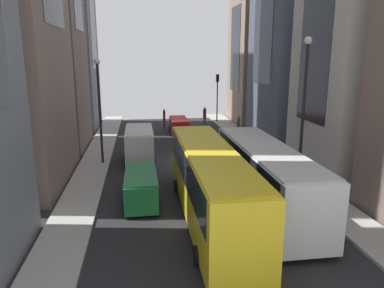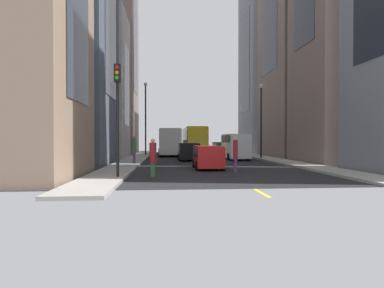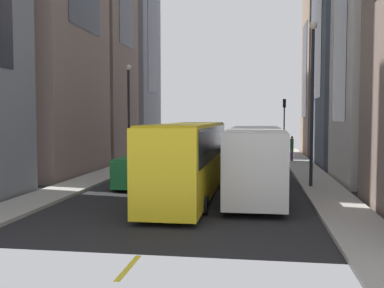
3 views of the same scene
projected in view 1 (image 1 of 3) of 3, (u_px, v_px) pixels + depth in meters
name	position (u px, v px, depth m)	size (l,w,h in m)	color
ground_plane	(184.00, 161.00, 28.38)	(39.80, 39.80, 0.00)	black
sidewalk_west	(267.00, 156.00, 29.30)	(2.22, 44.00, 0.15)	#9E9B93
sidewalk_east	(95.00, 163.00, 27.43)	(2.22, 44.00, 0.15)	#9E9B93
lane_stripe_0	(165.00, 117.00, 48.59)	(0.16, 2.00, 0.01)	yellow
lane_stripe_1	(172.00, 133.00, 38.49)	(0.16, 2.00, 0.01)	yellow
lane_stripe_2	(184.00, 161.00, 28.38)	(0.16, 2.00, 0.01)	yellow
lane_stripe_3	(209.00, 218.00, 18.28)	(0.16, 2.00, 0.01)	yellow
building_west_0	(273.00, 49.00, 43.43)	(9.41, 7.35, 17.57)	#937760
building_west_1	(308.00, 9.00, 33.20)	(8.32, 9.09, 24.30)	#4C5666
building_west_2	(358.00, 54.00, 24.01)	(6.11, 7.54, 16.17)	beige
city_bus_white	(265.00, 172.00, 19.16)	(2.80, 11.39, 3.35)	silver
streetcar_yellow	(210.00, 179.00, 17.70)	(2.70, 12.72, 3.59)	yellow
delivery_van_white	(139.00, 142.00, 27.84)	(2.25, 5.23, 2.58)	white
car_green_0	(141.00, 185.00, 20.05)	(1.91, 4.49, 1.70)	#1E7238
car_black_1	(200.00, 144.00, 29.47)	(2.04, 4.45, 1.70)	black
car_red_2	(179.00, 124.00, 38.47)	(1.93, 4.08, 1.59)	red
pedestrian_crossing_mid	(164.00, 118.00, 40.92)	(0.28, 0.28, 2.19)	#593372
pedestrian_walking_far	(205.00, 115.00, 43.35)	(0.38, 0.38, 2.09)	#336B38
pedestrian_crossing_near	(238.00, 126.00, 35.42)	(0.29, 0.29, 2.15)	#593372
traffic_light_near_corner	(217.00, 89.00, 43.94)	(0.32, 0.44, 5.69)	black
streetlamp_near	(304.00, 101.00, 21.04)	(0.44, 0.44, 8.87)	black
streetlamp_far	(99.00, 101.00, 26.32)	(0.44, 0.44, 7.64)	black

